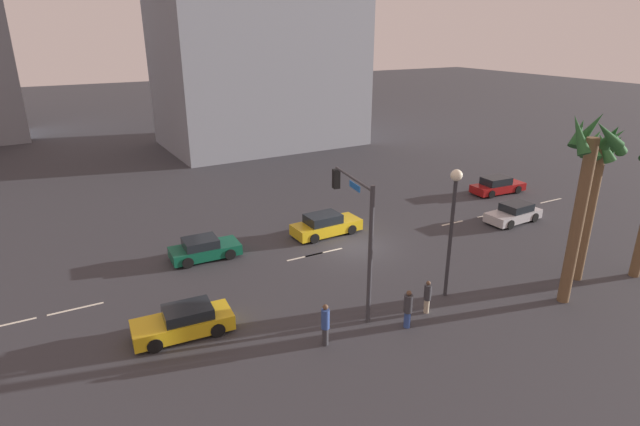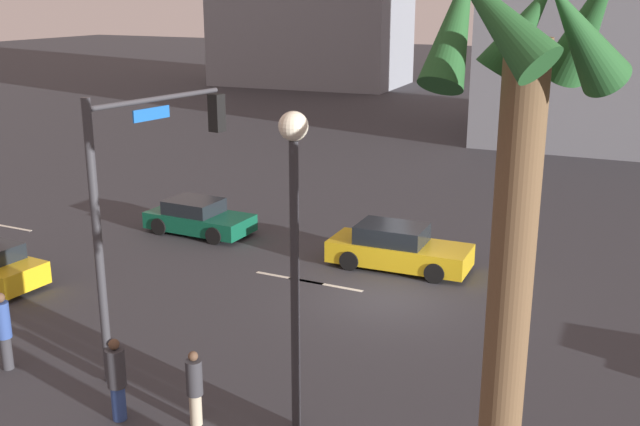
{
  "view_description": "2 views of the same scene",
  "coord_description": "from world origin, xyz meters",
  "px_view_note": "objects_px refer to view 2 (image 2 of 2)",
  "views": [
    {
      "loc": [
        15.32,
        24.0,
        12.65
      ],
      "look_at": [
        1.87,
        -0.94,
        2.17
      ],
      "focal_mm": 28.26,
      "sensor_mm": 36.0,
      "label": 1
    },
    {
      "loc": [
        -7.29,
        19.43,
        8.59
      ],
      "look_at": [
        2.71,
        -0.86,
        1.99
      ],
      "focal_mm": 42.34,
      "sensor_mm": 36.0,
      "label": 2
    }
  ],
  "objects_px": {
    "pedestrian_1": "(117,378)",
    "palm_tree_2": "(515,202)",
    "car_0": "(198,218)",
    "traffic_signal": "(142,185)",
    "pedestrian_0": "(195,387)",
    "pedestrian_2": "(4,329)",
    "streetlamp": "(294,216)",
    "car_1": "(398,248)"
  },
  "relations": [
    {
      "from": "pedestrian_1",
      "to": "traffic_signal",
      "type": "bearing_deg",
      "value": -66.34
    },
    {
      "from": "streetlamp",
      "to": "car_1",
      "type": "bearing_deg",
      "value": -81.48
    },
    {
      "from": "palm_tree_2",
      "to": "pedestrian_1",
      "type": "bearing_deg",
      "value": -12.2
    },
    {
      "from": "traffic_signal",
      "to": "pedestrian_2",
      "type": "height_order",
      "value": "traffic_signal"
    },
    {
      "from": "car_0",
      "to": "car_1",
      "type": "xyz_separation_m",
      "value": [
        -7.94,
        0.21,
        0.07
      ]
    },
    {
      "from": "car_0",
      "to": "traffic_signal",
      "type": "relative_size",
      "value": 0.61
    },
    {
      "from": "pedestrian_1",
      "to": "car_0",
      "type": "bearing_deg",
      "value": -62.36
    },
    {
      "from": "car_1",
      "to": "pedestrian_2",
      "type": "relative_size",
      "value": 2.38
    },
    {
      "from": "car_1",
      "to": "traffic_signal",
      "type": "xyz_separation_m",
      "value": [
        3.12,
        8.59,
        3.72
      ]
    },
    {
      "from": "car_1",
      "to": "pedestrian_1",
      "type": "distance_m",
      "value": 11.33
    },
    {
      "from": "traffic_signal",
      "to": "streetlamp",
      "type": "bearing_deg",
      "value": 165.66
    },
    {
      "from": "pedestrian_2",
      "to": "streetlamp",
      "type": "bearing_deg",
      "value": -173.59
    },
    {
      "from": "car_0",
      "to": "pedestrian_0",
      "type": "bearing_deg",
      "value": 124.77
    },
    {
      "from": "traffic_signal",
      "to": "palm_tree_2",
      "type": "height_order",
      "value": "palm_tree_2"
    },
    {
      "from": "pedestrian_2",
      "to": "pedestrian_0",
      "type": "bearing_deg",
      "value": 179.81
    },
    {
      "from": "traffic_signal",
      "to": "palm_tree_2",
      "type": "distance_m",
      "value": 10.42
    },
    {
      "from": "car_1",
      "to": "car_0",
      "type": "bearing_deg",
      "value": -1.51
    },
    {
      "from": "traffic_signal",
      "to": "pedestrian_0",
      "type": "distance_m",
      "value": 4.85
    },
    {
      "from": "pedestrian_0",
      "to": "pedestrian_1",
      "type": "height_order",
      "value": "pedestrian_1"
    },
    {
      "from": "pedestrian_1",
      "to": "palm_tree_2",
      "type": "distance_m",
      "value": 9.86
    },
    {
      "from": "streetlamp",
      "to": "pedestrian_1",
      "type": "xyz_separation_m",
      "value": [
        3.46,
        1.39,
        -3.58
      ]
    },
    {
      "from": "car_1",
      "to": "traffic_signal",
      "type": "relative_size",
      "value": 0.71
    },
    {
      "from": "car_0",
      "to": "pedestrian_1",
      "type": "bearing_deg",
      "value": 117.64
    },
    {
      "from": "streetlamp",
      "to": "palm_tree_2",
      "type": "relative_size",
      "value": 0.71
    },
    {
      "from": "car_0",
      "to": "pedestrian_0",
      "type": "relative_size",
      "value": 2.4
    },
    {
      "from": "car_1",
      "to": "palm_tree_2",
      "type": "relative_size",
      "value": 0.5
    },
    {
      "from": "traffic_signal",
      "to": "palm_tree_2",
      "type": "xyz_separation_m",
      "value": [
        -9.31,
        4.33,
        1.79
      ]
    },
    {
      "from": "pedestrian_2",
      "to": "traffic_signal",
      "type": "bearing_deg",
      "value": -144.09
    },
    {
      "from": "pedestrian_1",
      "to": "palm_tree_2",
      "type": "height_order",
      "value": "palm_tree_2"
    },
    {
      "from": "pedestrian_1",
      "to": "pedestrian_2",
      "type": "xyz_separation_m",
      "value": [
        3.88,
        -0.56,
        0.07
      ]
    },
    {
      "from": "streetlamp",
      "to": "pedestrian_2",
      "type": "bearing_deg",
      "value": 6.41
    },
    {
      "from": "traffic_signal",
      "to": "pedestrian_2",
      "type": "xyz_separation_m",
      "value": [
        2.75,
        1.99,
        -3.34
      ]
    },
    {
      "from": "palm_tree_2",
      "to": "traffic_signal",
      "type": "bearing_deg",
      "value": -24.94
    },
    {
      "from": "pedestrian_0",
      "to": "pedestrian_2",
      "type": "xyz_separation_m",
      "value": [
        5.43,
        -0.02,
        0.16
      ]
    },
    {
      "from": "car_0",
      "to": "streetlamp",
      "type": "bearing_deg",
      "value": 133.33
    },
    {
      "from": "car_0",
      "to": "pedestrian_1",
      "type": "height_order",
      "value": "pedestrian_1"
    },
    {
      "from": "pedestrian_0",
      "to": "traffic_signal",
      "type": "bearing_deg",
      "value": -36.91
    },
    {
      "from": "car_0",
      "to": "pedestrian_2",
      "type": "relative_size",
      "value": 2.05
    },
    {
      "from": "car_0",
      "to": "pedestrian_2",
      "type": "bearing_deg",
      "value": 100.87
    },
    {
      "from": "pedestrian_0",
      "to": "pedestrian_2",
      "type": "bearing_deg",
      "value": -0.19
    },
    {
      "from": "streetlamp",
      "to": "pedestrian_2",
      "type": "relative_size",
      "value": 3.38
    },
    {
      "from": "pedestrian_0",
      "to": "pedestrian_1",
      "type": "xyz_separation_m",
      "value": [
        1.56,
        0.55,
        0.09
      ]
    }
  ]
}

